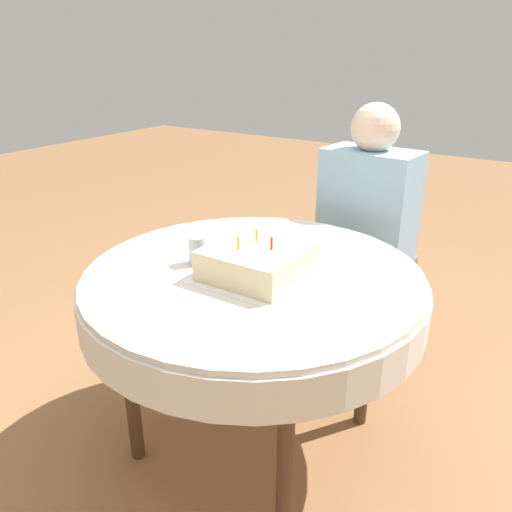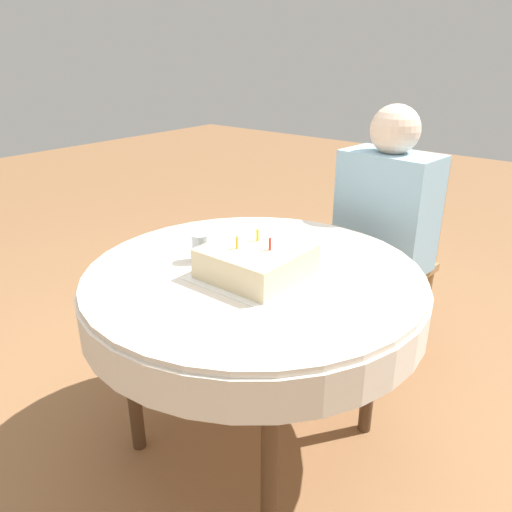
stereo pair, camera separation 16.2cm
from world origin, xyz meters
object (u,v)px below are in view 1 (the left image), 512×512
at_px(person, 366,209).
at_px(birthday_cake, 257,261).
at_px(chair, 371,246).
at_px(drinking_glass, 197,250).

xyz_separation_m(person, birthday_cake, (-0.04, -0.84, 0.04)).
bearing_deg(person, birthday_cake, -87.93).
bearing_deg(person, chair, 90.00).
height_order(person, drinking_glass, person).
relative_size(chair, birthday_cake, 3.22).
distance_m(chair, birthday_cake, 0.97).
xyz_separation_m(person, drinking_glass, (-0.27, -0.87, 0.04)).
height_order(chair, birthday_cake, chair).
xyz_separation_m(chair, drinking_glass, (-0.28, -0.96, 0.25)).
bearing_deg(birthday_cake, chair, 86.78).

